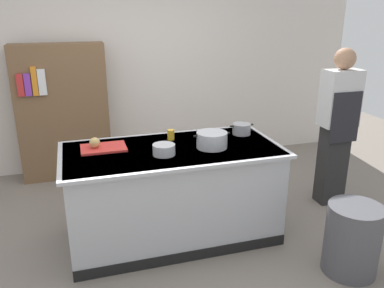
{
  "coord_description": "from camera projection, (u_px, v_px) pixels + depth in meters",
  "views": [
    {
      "loc": [
        -0.81,
        -3.3,
        2.12
      ],
      "look_at": [
        0.25,
        0.2,
        0.85
      ],
      "focal_mm": 37.34,
      "sensor_mm": 36.0,
      "label": 1
    }
  ],
  "objects": [
    {
      "name": "onion",
      "position": [
        95.0,
        143.0,
        3.55
      ],
      "size": [
        0.09,
        0.09,
        0.09
      ],
      "primitive_type": "sphere",
      "color": "tan",
      "rests_on": "cutting_board"
    },
    {
      "name": "trash_bin",
      "position": [
        352.0,
        239.0,
        3.28
      ],
      "size": [
        0.45,
        0.45,
        0.6
      ],
      "primitive_type": "cylinder",
      "color": "#4C4C51",
      "rests_on": "ground_plane"
    },
    {
      "name": "juice_cup",
      "position": [
        171.0,
        135.0,
        3.82
      ],
      "size": [
        0.07,
        0.07,
        0.1
      ],
      "primitive_type": "cylinder",
      "color": "yellow",
      "rests_on": "counter_island"
    },
    {
      "name": "bookshelf",
      "position": [
        63.0,
        113.0,
        4.99
      ],
      "size": [
        1.1,
        0.31,
        1.7
      ],
      "color": "brown",
      "rests_on": "ground_plane"
    },
    {
      "name": "person_chef",
      "position": [
        337.0,
        124.0,
        4.28
      ],
      "size": [
        0.38,
        0.25,
        1.72
      ],
      "rotation": [
        0.0,
        0.0,
        1.66
      ],
      "color": "#272727",
      "rests_on": "ground_plane"
    },
    {
      "name": "counter_island",
      "position": [
        173.0,
        192.0,
        3.75
      ],
      "size": [
        1.98,
        0.98,
        0.9
      ],
      "color": "#B7BABF",
      "rests_on": "ground_plane"
    },
    {
      "name": "stock_pot",
      "position": [
        212.0,
        140.0,
        3.61
      ],
      "size": [
        0.35,
        0.28,
        0.14
      ],
      "color": "#B7BABF",
      "rests_on": "counter_island"
    },
    {
      "name": "ground_plane",
      "position": [
        173.0,
        235.0,
        3.9
      ],
      "size": [
        10.0,
        10.0,
        0.0
      ],
      "primitive_type": "plane",
      "color": "slate"
    },
    {
      "name": "back_wall",
      "position": [
        133.0,
        55.0,
        5.31
      ],
      "size": [
        6.4,
        0.12,
        3.0
      ],
      "primitive_type": "cube",
      "color": "silver",
      "rests_on": "ground_plane"
    },
    {
      "name": "cutting_board",
      "position": [
        103.0,
        148.0,
        3.59
      ],
      "size": [
        0.4,
        0.28,
        0.02
      ],
      "primitive_type": "cube",
      "color": "red",
      "rests_on": "counter_island"
    },
    {
      "name": "sauce_pan",
      "position": [
        242.0,
        129.0,
        3.99
      ],
      "size": [
        0.25,
        0.18,
        0.11
      ],
      "color": "#99999E",
      "rests_on": "counter_island"
    },
    {
      "name": "mixing_bowl",
      "position": [
        164.0,
        150.0,
        3.44
      ],
      "size": [
        0.2,
        0.2,
        0.09
      ],
      "primitive_type": "cylinder",
      "color": "#B7BABF",
      "rests_on": "counter_island"
    }
  ]
}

